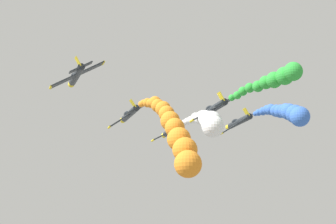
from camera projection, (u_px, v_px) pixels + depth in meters
airplane_lead at (172, 130)px, 119.95m from camera, size 8.56×10.35×4.90m
smoke_trail_lead at (207, 121)px, 95.24m from camera, size 5.78×25.67×7.68m
airplane_left_inner at (130, 114)px, 108.70m from camera, size 8.05×10.35×5.76m
smoke_trail_left_inner at (174, 133)px, 80.14m from camera, size 3.87×29.99×15.93m
airplane_right_inner at (239, 121)px, 115.00m from camera, size 8.27×10.35×5.42m
smoke_trail_right_inner at (287, 113)px, 96.26m from camera, size 3.15×18.66×6.07m
airplane_left_outer at (214, 108)px, 99.92m from camera, size 8.47×10.35×5.07m
smoke_trail_left_outer at (275, 79)px, 83.45m from camera, size 4.01×16.75×2.55m
airplane_right_outer at (76, 75)px, 96.40m from camera, size 8.46×10.35×5.08m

